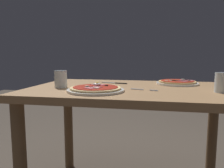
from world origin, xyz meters
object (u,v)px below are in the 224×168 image
at_px(water_glass_near, 222,84).
at_px(knife, 116,83).
at_px(pizza_foreground, 96,89).
at_px(water_glass_far, 61,80).
at_px(dining_table, 132,106).
at_px(pizza_across_left, 177,83).
at_px(fork, 142,90).

bearing_deg(water_glass_near, knife, 155.79).
bearing_deg(pizza_foreground, water_glass_far, 158.57).
relative_size(dining_table, water_glass_near, 11.85).
distance_m(pizza_across_left, water_glass_far, 0.77).
height_order(dining_table, pizza_across_left, pizza_across_left).
xyz_separation_m(pizza_across_left, water_glass_far, (-0.71, -0.30, 0.03)).
distance_m(pizza_across_left, knife, 0.42).
xyz_separation_m(dining_table, fork, (0.06, -0.09, 0.12)).
height_order(fork, knife, knife).
bearing_deg(fork, dining_table, 124.16).
relative_size(dining_table, pizza_foreground, 4.00).
distance_m(water_glass_far, fork, 0.49).
relative_size(dining_table, fork, 7.99).
relative_size(pizza_foreground, pizza_across_left, 1.12).
distance_m(pizza_foreground, pizza_across_left, 0.61).
bearing_deg(pizza_across_left, water_glass_near, -57.86).
height_order(pizza_foreground, water_glass_far, water_glass_far).
bearing_deg(pizza_foreground, dining_table, 45.12).
bearing_deg(fork, pizza_foreground, -159.15).
bearing_deg(fork, water_glass_far, 179.75).
bearing_deg(pizza_across_left, pizza_foreground, -140.07).
height_order(water_glass_near, fork, water_glass_near).
bearing_deg(pizza_across_left, knife, -175.67).
bearing_deg(water_glass_near, water_glass_far, 179.37).
xyz_separation_m(dining_table, water_glass_near, (0.48, -0.10, 0.16)).
xyz_separation_m(pizza_foreground, knife, (0.05, 0.36, -0.01)).
height_order(water_glass_near, water_glass_far, same).
xyz_separation_m(fork, knife, (-0.20, 0.27, 0.00)).
xyz_separation_m(water_glass_far, knife, (0.29, 0.27, -0.04)).
relative_size(pizza_across_left, knife, 1.44).
xyz_separation_m(pizza_foreground, water_glass_far, (-0.24, 0.10, 0.03)).
xyz_separation_m(dining_table, knife, (-0.13, 0.18, 0.12)).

